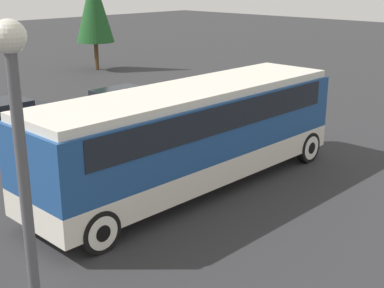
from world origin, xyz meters
TOP-DOWN VIEW (x-y plane):
  - ground_plane at (0.00, 0.00)m, footprint 120.00×120.00m
  - tour_bus at (0.10, 0.00)m, footprint 10.45×2.69m
  - parked_car_near at (-1.35, 9.03)m, footprint 4.71×1.83m
  - parked_car_mid at (3.31, 7.30)m, footprint 4.14×1.80m
  - lamp_post at (-7.37, -3.98)m, footprint 0.44×0.44m
  - tree_center at (10.56, 19.05)m, footprint 2.47×2.47m

SIDE VIEW (x-z plane):
  - ground_plane at x=0.00m, z-range 0.00..0.00m
  - parked_car_near at x=-1.35m, z-range 0.01..1.40m
  - parked_car_mid at x=3.31m, z-range 0.00..1.46m
  - tour_bus at x=0.10m, z-range 0.31..3.34m
  - lamp_post at x=-7.37m, z-range 0.88..6.41m
  - tree_center at x=10.56m, z-range 0.90..7.27m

